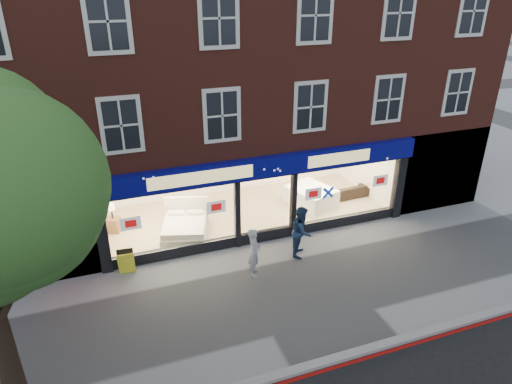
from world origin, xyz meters
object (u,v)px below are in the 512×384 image
pedestrian_blue (302,231)px  sofa (349,191)px  a_board (126,262)px  display_bed (185,226)px  mattress_stack (311,196)px  pedestrian_grey (254,252)px

pedestrian_blue → sofa: bearing=-15.8°
a_board → pedestrian_blue: pedestrian_blue is taller
display_bed → mattress_stack: 5.43m
sofa → pedestrian_blue: (-3.77, -3.23, 0.53)m
pedestrian_grey → sofa: bearing=-29.7°
pedestrian_grey → mattress_stack: bearing=-19.5°
mattress_stack → a_board: (-7.64, -2.24, -0.06)m
sofa → a_board: 9.80m
display_bed → a_board: (-2.24, -1.63, -0.01)m
a_board → display_bed: bearing=40.3°
mattress_stack → pedestrian_grey: pedestrian_grey is taller
sofa → mattress_stack: bearing=0.1°
a_board → pedestrian_grey: 4.11m
display_bed → sofa: 7.30m
a_board → pedestrian_blue: bearing=-4.3°
display_bed → pedestrian_grey: size_ratio=1.43×
mattress_stack → pedestrian_grey: bearing=-136.0°
a_board → sofa: bearing=18.2°
a_board → pedestrian_blue: (5.74, -0.87, 0.49)m
mattress_stack → sofa: size_ratio=1.24×
mattress_stack → sofa: bearing=3.4°
a_board → pedestrian_blue: 5.82m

